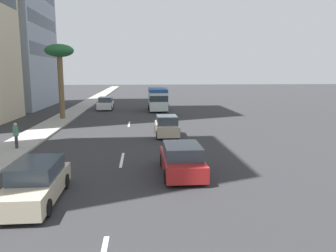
% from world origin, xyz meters
% --- Properties ---
extents(ground_plane, '(198.00, 198.00, 0.00)m').
position_xyz_m(ground_plane, '(31.50, 0.00, 0.00)').
color(ground_plane, '#2D2D30').
extents(sidewalk_right, '(162.00, 2.64, 0.15)m').
position_xyz_m(sidewalk_right, '(31.50, 7.27, 0.07)').
color(sidewalk_right, '#9E9B93').
rests_on(sidewalk_right, ground_plane).
extents(lane_stripe_mid, '(3.20, 0.16, 0.01)m').
position_xyz_m(lane_stripe_mid, '(14.84, 0.00, 0.01)').
color(lane_stripe_mid, silver).
rests_on(lane_stripe_mid, ground_plane).
extents(lane_stripe_far, '(3.20, 0.16, 0.01)m').
position_xyz_m(lane_stripe_far, '(28.04, 0.00, 0.01)').
color(lane_stripe_far, silver).
rests_on(lane_stripe_far, ground_plane).
extents(car_lead, '(4.41, 1.93, 1.69)m').
position_xyz_m(car_lead, '(41.18, 3.56, 0.79)').
color(car_lead, white).
rests_on(car_lead, ground_plane).
extents(car_second, '(4.52, 1.96, 1.53)m').
position_xyz_m(car_second, '(11.92, -3.11, 0.73)').
color(car_second, '#A51E1E').
rests_on(car_second, ground_plane).
extents(car_third, '(4.02, 1.79, 1.62)m').
position_xyz_m(car_third, '(21.91, -3.19, 0.76)').
color(car_third, beige).
rests_on(car_third, ground_plane).
extents(minibus_fourth, '(6.15, 2.42, 2.90)m').
position_xyz_m(minibus_fourth, '(39.36, -3.42, 1.59)').
color(minibus_fourth, silver).
rests_on(minibus_fourth, ground_plane).
extents(car_fifth, '(4.65, 1.79, 1.56)m').
position_xyz_m(car_fifth, '(8.95, 3.01, 0.74)').
color(car_fifth, beige).
rests_on(car_fifth, ground_plane).
extents(pedestrian_by_tree, '(0.38, 0.38, 1.66)m').
position_xyz_m(pedestrian_by_tree, '(17.79, 6.92, 1.06)').
color(pedestrian_by_tree, '#333338').
rests_on(pedestrian_by_tree, sidewalk_right).
extents(palm_tree, '(2.94, 2.94, 7.74)m').
position_xyz_m(palm_tree, '(31.83, 7.17, 6.65)').
color(palm_tree, brown).
rests_on(palm_tree, sidewalk_right).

